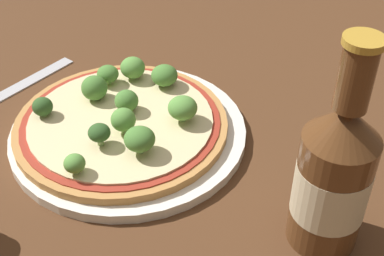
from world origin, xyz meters
TOP-DOWN VIEW (x-y plane):
  - ground_plane at (0.00, 0.00)m, footprint 3.00×3.00m
  - plate at (-0.02, -0.01)m, footprint 0.28×0.28m
  - pizza at (-0.02, -0.02)m, footprint 0.25×0.25m
  - broccoli_floret_0 at (-0.04, 0.07)m, footprint 0.03×0.03m
  - broccoli_floret_1 at (-0.09, 0.02)m, footprint 0.03×0.03m
  - broccoli_floret_2 at (-0.08, 0.05)m, footprint 0.03×0.03m
  - broccoli_floret_3 at (0.00, -0.06)m, footprint 0.02×0.02m
  - broccoli_floret_4 at (0.04, -0.04)m, footprint 0.03×0.03m
  - broccoli_floret_5 at (-0.09, -0.08)m, footprint 0.02×0.02m
  - broccoli_floret_6 at (0.03, 0.04)m, footprint 0.03×0.03m
  - broccoli_floret_7 at (0.00, -0.03)m, footprint 0.03×0.03m
  - broccoli_floret_8 at (-0.03, -0.00)m, footprint 0.03×0.03m
  - broccoli_floret_9 at (-0.08, -0.01)m, footprint 0.03×0.03m
  - broccoli_floret_10 at (0.02, -0.10)m, footprint 0.02×0.02m
  - beer_bottle at (0.23, 0.03)m, footprint 0.07×0.07m
  - fork at (-0.20, -0.05)m, footprint 0.05×0.17m

SIDE VIEW (x-z plane):
  - ground_plane at x=0.00m, z-range 0.00..0.00m
  - fork at x=-0.20m, z-range 0.00..0.00m
  - plate at x=-0.02m, z-range 0.00..0.01m
  - pizza at x=-0.02m, z-range 0.01..0.03m
  - broccoli_floret_5 at x=-0.09m, z-range 0.03..0.05m
  - broccoli_floret_10 at x=0.02m, z-range 0.03..0.05m
  - broccoli_floret_8 at x=-0.03m, z-range 0.03..0.05m
  - broccoli_floret_1 at x=-0.09m, z-range 0.03..0.05m
  - broccoli_floret_0 at x=-0.04m, z-range 0.03..0.05m
  - broccoli_floret_9 at x=-0.08m, z-range 0.03..0.06m
  - broccoli_floret_2 at x=-0.08m, z-range 0.03..0.06m
  - broccoli_floret_3 at x=0.00m, z-range 0.03..0.06m
  - broccoli_floret_7 at x=0.00m, z-range 0.03..0.06m
  - broccoli_floret_6 at x=0.03m, z-range 0.03..0.06m
  - broccoli_floret_4 at x=0.04m, z-range 0.03..0.06m
  - beer_bottle at x=0.23m, z-range -0.03..0.19m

